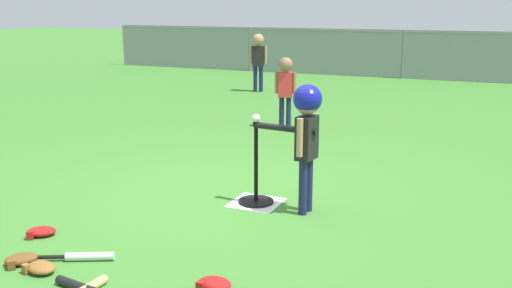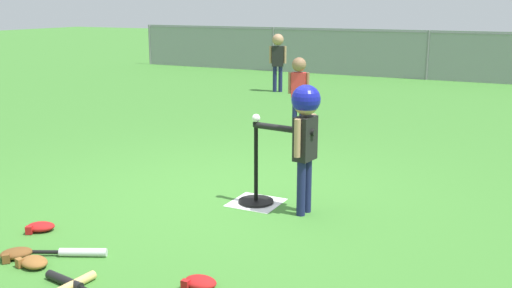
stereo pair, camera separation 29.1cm
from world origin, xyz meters
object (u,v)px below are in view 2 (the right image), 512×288
(baseball_on_tee, at_px, (256,118))
(glove_outfield_drop, at_px, (40,227))
(glove_tossed_aside, at_px, (200,282))
(spare_bat_black, at_px, (71,283))
(batter_child, at_px, (305,123))
(glove_near_bats, at_px, (16,254))
(spare_bat_wood, at_px, (68,288))
(glove_by_plate, at_px, (33,262))
(fielder_deep_right, at_px, (278,55))
(spare_bat_silver, at_px, (73,252))
(batting_tee, at_px, (256,190))
(fielder_deep_left, at_px, (299,83))

(baseball_on_tee, distance_m, glove_outfield_drop, 1.99)
(glove_tossed_aside, relative_size, glove_outfield_drop, 0.82)
(spare_bat_black, distance_m, glove_outfield_drop, 1.10)
(batter_child, distance_m, glove_near_bats, 2.42)
(spare_bat_wood, distance_m, glove_by_plate, 0.50)
(glove_near_bats, bearing_deg, fielder_deep_right, 101.68)
(spare_bat_silver, bearing_deg, baseball_on_tee, 68.02)
(spare_bat_wood, bearing_deg, spare_bat_silver, 130.39)
(batter_child, xyz_separation_m, glove_near_bats, (-1.48, -1.77, -0.76))
(spare_bat_wood, relative_size, glove_by_plate, 2.39)
(batter_child, distance_m, spare_bat_silver, 2.08)
(batting_tee, bearing_deg, glove_outfield_drop, -131.84)
(fielder_deep_left, bearing_deg, spare_bat_wood, -83.30)
(batting_tee, height_order, spare_bat_black, batting_tee)
(fielder_deep_right, bearing_deg, glove_near_bats, -78.32)
(glove_by_plate, relative_size, glove_near_bats, 0.93)
(spare_bat_silver, distance_m, glove_outfield_drop, 0.63)
(spare_bat_silver, relative_size, glove_near_bats, 2.38)
(batter_child, height_order, spare_bat_black, batter_child)
(fielder_deep_left, bearing_deg, spare_bat_black, -83.48)
(spare_bat_wood, height_order, glove_by_plate, glove_by_plate)
(batter_child, bearing_deg, fielder_deep_right, 116.37)
(batting_tee, bearing_deg, fielder_deep_left, 106.03)
(baseball_on_tee, height_order, fielder_deep_right, fielder_deep_right)
(spare_bat_wood, relative_size, glove_outfield_drop, 2.23)
(batter_child, relative_size, glove_by_plate, 4.45)
(batter_child, height_order, fielder_deep_right, fielder_deep_right)
(spare_bat_wood, xyz_separation_m, glove_outfield_drop, (-0.94, 0.66, 0.01))
(batter_child, relative_size, glove_tossed_aside, 5.06)
(batting_tee, height_order, batter_child, batter_child)
(spare_bat_silver, bearing_deg, spare_bat_black, -47.77)
(spare_bat_wood, height_order, glove_tossed_aside, glove_tossed_aside)
(fielder_deep_left, bearing_deg, baseball_on_tee, -73.97)
(fielder_deep_left, xyz_separation_m, glove_by_plate, (0.14, -5.04, -0.62))
(batter_child, distance_m, spare_bat_black, 2.22)
(baseball_on_tee, height_order, glove_outfield_drop, baseball_on_tee)
(batter_child, distance_m, spare_bat_wood, 2.26)
(baseball_on_tee, relative_size, spare_bat_black, 0.11)
(spare_bat_black, bearing_deg, glove_tossed_aside, 27.17)
(spare_bat_wood, bearing_deg, baseball_on_tee, 81.69)
(glove_by_plate, height_order, glove_outfield_drop, same)
(fielder_deep_left, height_order, spare_bat_wood, fielder_deep_left)
(spare_bat_wood, bearing_deg, glove_outfield_drop, 144.69)
(batting_tee, relative_size, fielder_deep_right, 0.64)
(baseball_on_tee, xyz_separation_m, glove_by_plate, (-0.77, -1.87, -0.75))
(batting_tee, xyz_separation_m, fielder_deep_left, (-0.91, 3.16, 0.53))
(batting_tee, bearing_deg, glove_tossed_aside, -75.81)
(batting_tee, bearing_deg, spare_bat_black, -99.13)
(batter_child, distance_m, glove_by_plate, 2.33)
(fielder_deep_left, bearing_deg, fielder_deep_right, 119.31)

